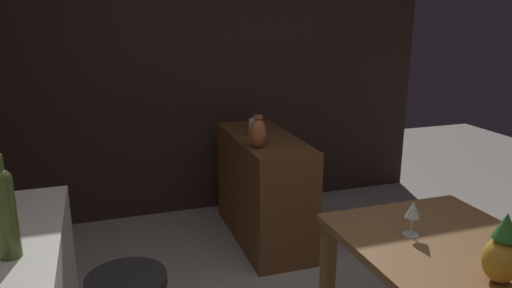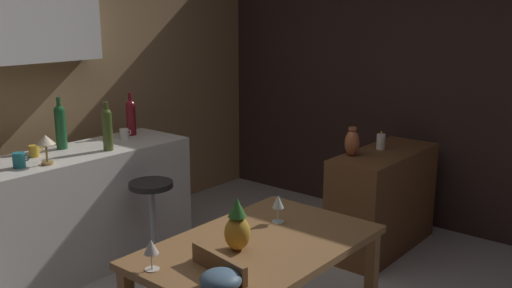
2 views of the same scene
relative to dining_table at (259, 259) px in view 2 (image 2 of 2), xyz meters
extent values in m
cube|color=#9E7A51|center=(0.11, 2.48, 0.65)|extent=(5.20, 0.10, 2.60)
cube|color=#33231E|center=(2.66, 0.68, 0.65)|extent=(0.10, 4.40, 2.60)
cube|color=olive|center=(0.00, 0.00, 0.07)|extent=(1.28, 0.81, 0.04)
cube|color=olive|center=(0.59, 0.35, -0.30)|extent=(0.06, 0.06, 0.70)
cube|color=silver|center=(-0.05, 1.86, -0.20)|extent=(2.10, 0.60, 0.90)
cube|color=brown|center=(1.89, 0.24, -0.24)|extent=(1.10, 0.44, 0.82)
cylinder|color=#262323|center=(0.40, 1.34, 0.04)|extent=(0.32, 0.32, 0.04)
cylinder|color=silver|center=(0.40, 1.34, -0.31)|extent=(0.04, 0.04, 0.66)
cylinder|color=silver|center=(0.40, 1.34, -0.63)|extent=(0.34, 0.34, 0.03)
cylinder|color=silver|center=(0.30, 0.10, 0.09)|extent=(0.07, 0.07, 0.00)
cylinder|color=silver|center=(0.30, 0.10, 0.14)|extent=(0.01, 0.01, 0.08)
cone|color=silver|center=(0.30, 0.10, 0.22)|extent=(0.07, 0.07, 0.08)
cylinder|color=silver|center=(-0.56, 0.19, 0.09)|extent=(0.07, 0.07, 0.00)
cylinder|color=silver|center=(-0.56, 0.19, 0.13)|extent=(0.01, 0.01, 0.08)
cone|color=silver|center=(-0.56, 0.19, 0.21)|extent=(0.07, 0.07, 0.07)
ellipsoid|color=gold|center=(-0.13, 0.03, 0.18)|extent=(0.13, 0.13, 0.17)
cone|color=#2D6B28|center=(-0.13, 0.03, 0.32)|extent=(0.09, 0.09, 0.10)
ellipsoid|color=slate|center=(-0.49, -0.19, 0.14)|extent=(0.19, 0.19, 0.09)
cylinder|color=maroon|center=(0.76, 1.99, 0.38)|extent=(0.08, 0.08, 0.25)
sphere|color=maroon|center=(0.76, 1.99, 0.51)|extent=(0.08, 0.08, 0.08)
cylinder|color=maroon|center=(0.76, 1.99, 0.57)|extent=(0.03, 0.03, 0.08)
cylinder|color=#475623|center=(0.32, 1.71, 0.39)|extent=(0.07, 0.07, 0.28)
sphere|color=#475623|center=(0.32, 1.71, 0.53)|extent=(0.07, 0.07, 0.07)
cylinder|color=#475623|center=(0.32, 1.71, 0.58)|extent=(0.03, 0.03, 0.06)
cylinder|color=#1E592D|center=(0.13, 2.02, 0.40)|extent=(0.08, 0.08, 0.29)
sphere|color=#1E592D|center=(0.13, 2.02, 0.54)|extent=(0.08, 0.08, 0.08)
cylinder|color=#1E592D|center=(0.13, 2.02, 0.60)|extent=(0.03, 0.03, 0.08)
cylinder|color=white|center=(0.63, 1.92, 0.29)|extent=(0.07, 0.07, 0.08)
torus|color=white|center=(0.67, 1.92, 0.30)|extent=(0.05, 0.01, 0.05)
cylinder|color=gold|center=(-0.14, 1.96, 0.29)|extent=(0.07, 0.07, 0.08)
torus|color=gold|center=(-0.09, 1.96, 0.30)|extent=(0.05, 0.01, 0.05)
cylinder|color=teal|center=(-0.35, 1.77, 0.30)|extent=(0.08, 0.08, 0.10)
torus|color=teal|center=(-0.29, 1.77, 0.31)|extent=(0.05, 0.01, 0.05)
cylinder|color=#A58447|center=(-0.19, 1.70, 0.26)|extent=(0.08, 0.08, 0.02)
cylinder|color=#A58447|center=(-0.19, 1.70, 0.33)|extent=(0.02, 0.02, 0.12)
cone|color=beige|center=(-0.19, 1.70, 0.43)|extent=(0.13, 0.13, 0.06)
cylinder|color=white|center=(1.93, 0.31, 0.23)|extent=(0.07, 0.07, 0.12)
ellipsoid|color=yellow|center=(1.93, 0.31, 0.31)|extent=(0.01, 0.01, 0.03)
ellipsoid|color=#B26038|center=(1.60, 0.39, 0.27)|extent=(0.11, 0.11, 0.20)
cylinder|color=#B26038|center=(1.60, 0.39, 0.39)|extent=(0.06, 0.06, 0.02)
camera|label=1|loc=(-1.34, 1.38, 1.06)|focal=33.55mm
camera|label=2|loc=(-2.11, -1.73, 1.28)|focal=39.47mm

